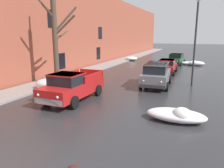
{
  "coord_description": "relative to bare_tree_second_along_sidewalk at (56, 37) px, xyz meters",
  "views": [
    {
      "loc": [
        5.67,
        -3.72,
        3.95
      ],
      "look_at": [
        0.57,
        8.6,
        0.95
      ],
      "focal_mm": 35.19,
      "sensor_mm": 36.0,
      "label": 1
    }
  ],
  "objects": [
    {
      "name": "sedan_green_parked_far_down_block",
      "position": [
        7.04,
        16.74,
        -3.0
      ],
      "size": [
        2.27,
        4.09,
        1.42
      ],
      "color": "#1E5633",
      "rests_on": "ground"
    },
    {
      "name": "snow_bank_near_corner_left",
      "position": [
        0.06,
        18.94,
        -3.45
      ],
      "size": [
        1.77,
        1.45,
        0.65
      ],
      "color": "white",
      "rests_on": "ground"
    },
    {
      "name": "snow_bank_along_left_kerb",
      "position": [
        9.53,
        -3.96,
        -3.46
      ],
      "size": [
        2.74,
        1.35,
        0.76
      ],
      "color": "white",
      "rests_on": "ground"
    },
    {
      "name": "snow_bank_far_right_pile",
      "position": [
        9.71,
        16.5,
        -3.46
      ],
      "size": [
        2.04,
        0.95,
        0.61
      ],
      "color": "white",
      "rests_on": "ground"
    },
    {
      "name": "snow_bank_near_corner_right",
      "position": [
        9.18,
        16.89,
        -3.5
      ],
      "size": [
        2.99,
        1.21,
        0.65
      ],
      "color": "white",
      "rests_on": "ground"
    },
    {
      "name": "left_sidewalk_slab",
      "position": [
        -1.31,
        7.72,
        -3.69
      ],
      "size": [
        2.48,
        80.0,
        0.12
      ],
      "primitive_type": "cube",
      "color": "gray",
      "rests_on": "ground"
    },
    {
      "name": "bare_tree_second_along_sidewalk",
      "position": [
        0.0,
        0.0,
        0.0
      ],
      "size": [
        3.14,
        2.91,
        6.91
      ],
      "color": "#4C3D2D",
      "rests_on": "ground"
    },
    {
      "name": "suv_grey_parked_kerbside_close",
      "position": [
        7.17,
        2.82,
        -2.77
      ],
      "size": [
        2.31,
        4.51,
        1.82
      ],
      "color": "slate",
      "rests_on": "ground"
    },
    {
      "name": "pickup_truck_red_approaching_near_lane",
      "position": [
        3.2,
        -2.92,
        -2.88
      ],
      "size": [
        2.19,
        4.91,
        1.76
      ],
      "color": "red",
      "rests_on": "ground"
    },
    {
      "name": "street_lamp_post",
      "position": [
        9.76,
        4.12,
        -0.11
      ],
      "size": [
        0.44,
        0.24,
        6.58
      ],
      "color": "#28282D",
      "rests_on": "ground"
    },
    {
      "name": "snow_bank_mid_block_left",
      "position": [
        0.31,
        -1.54,
        -3.34
      ],
      "size": [
        2.35,
        1.24,
        0.87
      ],
      "color": "white",
      "rests_on": "ground"
    },
    {
      "name": "brick_townhouse_facade",
      "position": [
        -3.05,
        7.72,
        0.97
      ],
      "size": [
        0.63,
        80.0,
        9.45
      ],
      "color": "#9E4C38",
      "rests_on": "ground"
    },
    {
      "name": "sedan_red_parked_kerbside_mid",
      "position": [
        6.99,
        9.25,
        -3.0
      ],
      "size": [
        2.0,
        4.34,
        1.42
      ],
      "color": "red",
      "rests_on": "ground"
    }
  ]
}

